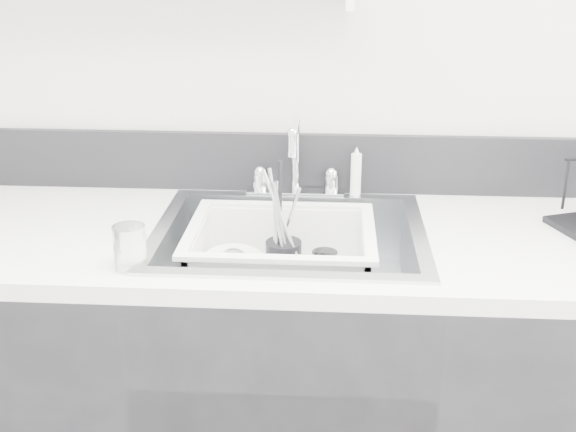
{
  "coord_description": "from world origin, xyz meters",
  "views": [
    {
      "loc": [
        0.1,
        -0.38,
        1.57
      ],
      "look_at": [
        0.0,
        1.14,
        0.98
      ],
      "focal_mm": 45.0,
      "sensor_mm": 36.0,
      "label": 1
    }
  ],
  "objects": [
    {
      "name": "counter_run",
      "position": [
        0.0,
        1.19,
        0.46
      ],
      "size": [
        3.2,
        0.62,
        0.92
      ],
      "color": "black",
      "rests_on": "ground"
    },
    {
      "name": "backsplash",
      "position": [
        0.0,
        1.49,
        1.0
      ],
      "size": [
        3.2,
        0.02,
        0.16
      ],
      "primitive_type": "cube",
      "color": "black",
      "rests_on": "counter_run"
    },
    {
      "name": "sink",
      "position": [
        0.0,
        1.19,
        0.83
      ],
      "size": [
        0.64,
        0.52,
        0.2
      ],
      "primitive_type": null,
      "color": "silver",
      "rests_on": "counter_run"
    },
    {
      "name": "faucet",
      "position": [
        0.0,
        1.44,
        0.98
      ],
      "size": [
        0.26,
        0.18,
        0.23
      ],
      "color": "silver",
      "rests_on": "counter_run"
    },
    {
      "name": "side_sprayer",
      "position": [
        0.16,
        1.44,
        0.99
      ],
      "size": [
        0.03,
        0.03,
        0.14
      ],
      "primitive_type": "cylinder",
      "color": "white",
      "rests_on": "counter_run"
    },
    {
      "name": "wash_tub",
      "position": [
        -0.02,
        1.21,
        0.84
      ],
      "size": [
        0.51,
        0.45,
        0.17
      ],
      "primitive_type": null,
      "rotation": [
        0.0,
        0.0,
        0.2
      ],
      "color": "white",
      "rests_on": "sink"
    },
    {
      "name": "plate_stack",
      "position": [
        -0.12,
        1.17,
        0.79
      ],
      "size": [
        0.23,
        0.23,
        0.09
      ],
      "rotation": [
        0.0,
        0.0,
        0.09
      ],
      "color": "white",
      "rests_on": "wash_tub"
    },
    {
      "name": "utensil_cup",
      "position": [
        -0.02,
        1.23,
        0.83
      ],
      "size": [
        0.09,
        0.09,
        0.3
      ],
      "rotation": [
        0.0,
        0.0,
        -0.05
      ],
      "color": "black",
      "rests_on": "wash_tub"
    },
    {
      "name": "ladle",
      "position": [
        -0.07,
        1.17,
        0.81
      ],
      "size": [
        0.32,
        0.2,
        0.09
      ],
      "primitive_type": null,
      "rotation": [
        0.0,
        0.0,
        -0.33
      ],
      "color": "silver",
      "rests_on": "wash_tub"
    },
    {
      "name": "tumbler_in_tub",
      "position": [
        0.08,
        1.22,
        0.81
      ],
      "size": [
        0.08,
        0.08,
        0.09
      ],
      "primitive_type": "cylinder",
      "rotation": [
        0.0,
        0.0,
        0.4
      ],
      "color": "white",
      "rests_on": "wash_tub"
    },
    {
      "name": "tumbler_counter",
      "position": [
        -0.32,
        0.97,
        0.97
      ],
      "size": [
        0.07,
        0.07,
        0.09
      ],
      "primitive_type": "cylinder",
      "rotation": [
        0.0,
        0.0,
        0.01
      ],
      "color": "white",
      "rests_on": "counter_run"
    },
    {
      "name": "bowl_small",
      "position": [
        0.07,
        1.14,
        0.78
      ],
      "size": [
        0.13,
        0.13,
        0.03
      ],
      "primitive_type": "imported",
      "rotation": [
        0.0,
        0.0,
        0.22
      ],
      "color": "white",
      "rests_on": "wash_tub"
    }
  ]
}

